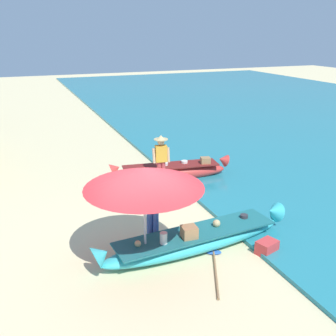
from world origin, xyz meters
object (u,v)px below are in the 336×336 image
object	(u,v)px
boat_red_midground	(171,172)
cooler_box	(267,247)
paddle	(215,266)
person_vendor_hatted	(161,158)
patio_umbrella_large	(144,178)
person_tourist_customer	(152,207)
boat_cyan_foreground	(196,240)

from	to	relation	value
boat_red_midground	cooler_box	distance (m)	5.08
paddle	boat_red_midground	bearing A→B (deg)	77.95
person_vendor_hatted	patio_umbrella_large	distance (m)	4.40
person_tourist_customer	paddle	bearing A→B (deg)	-55.76
boat_red_midground	boat_cyan_foreground	bearing A→B (deg)	-105.04
person_vendor_hatted	boat_red_midground	bearing A→B (deg)	41.41
boat_cyan_foreground	boat_red_midground	distance (m)	4.47
boat_cyan_foreground	person_vendor_hatted	distance (m)	3.95
boat_red_midground	person_vendor_hatted	world-z (taller)	person_vendor_hatted
cooler_box	person_vendor_hatted	bearing A→B (deg)	82.45
patio_umbrella_large	cooler_box	xyz separation A→B (m)	(2.66, -0.71, -1.81)
boat_cyan_foreground	cooler_box	xyz separation A→B (m)	(1.41, -0.76, -0.10)
cooler_box	paddle	world-z (taller)	cooler_box
boat_red_midground	paddle	xyz separation A→B (m)	(-1.09, -5.10, -0.28)
paddle	cooler_box	bearing A→B (deg)	1.39
person_vendor_hatted	cooler_box	world-z (taller)	person_vendor_hatted
boat_cyan_foreground	paddle	xyz separation A→B (m)	(0.07, -0.79, -0.23)
boat_cyan_foreground	boat_red_midground	size ratio (longest dim) A/B	1.20
patio_umbrella_large	paddle	size ratio (longest dim) A/B	1.48
boat_cyan_foreground	person_vendor_hatted	size ratio (longest dim) A/B	2.83
boat_red_midground	person_tourist_customer	distance (m)	4.31
person_vendor_hatted	paddle	distance (m)	4.75
person_vendor_hatted	cooler_box	bearing A→B (deg)	-80.09
person_vendor_hatted	patio_umbrella_large	world-z (taller)	patio_umbrella_large
person_tourist_customer	cooler_box	size ratio (longest dim) A/B	3.79
boat_red_midground	paddle	world-z (taller)	boat_red_midground
boat_red_midground	person_vendor_hatted	distance (m)	1.02
boat_red_midground	person_tourist_customer	xyz separation A→B (m)	(-2.01, -3.75, 0.69)
boat_red_midground	paddle	size ratio (longest dim) A/B	2.47
boat_red_midground	patio_umbrella_large	xyz separation A→B (m)	(-2.41, -4.36, 1.66)
boat_red_midground	patio_umbrella_large	bearing A→B (deg)	-118.88
paddle	boat_cyan_foreground	bearing A→B (deg)	95.00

